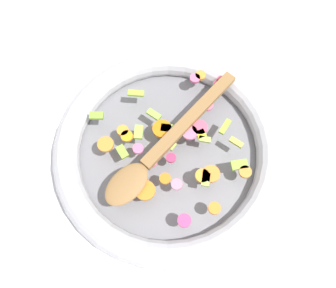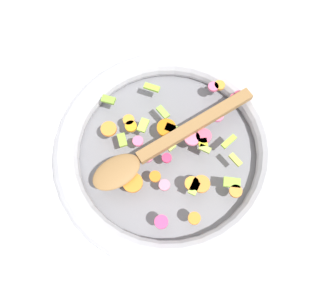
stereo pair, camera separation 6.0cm
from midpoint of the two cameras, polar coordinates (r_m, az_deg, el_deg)
name	(u,v)px [view 1 (the left image)]	position (r m, az deg, el deg)	size (l,w,h in m)	color
ground_plane	(168,153)	(0.65, -2.64, -1.96)	(4.00, 4.00, 0.00)	silver
skillet	(168,149)	(0.63, -2.72, -1.28)	(0.44, 0.44, 0.05)	slate
chopped_vegetables	(174,145)	(0.60, -1.78, -0.62)	(0.28, 0.30, 0.01)	orange
wooden_spoon	(161,149)	(0.59, -4.19, -1.22)	(0.29, 0.23, 0.01)	olive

